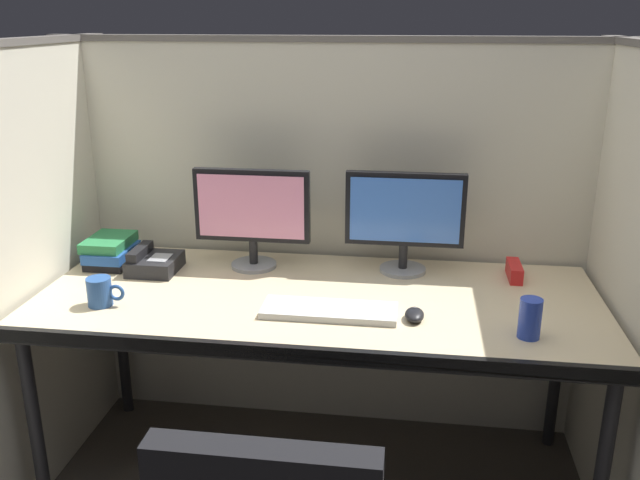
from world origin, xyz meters
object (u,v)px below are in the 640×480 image
Objects in this scene: computer_mouse at (414,315)px; red_stapler at (514,271)px; monitor_left at (252,212)px; keyboard_main at (329,311)px; desk_phone at (154,262)px; desk at (317,310)px; soda_can at (530,318)px; book_stack at (111,251)px; coffee_mug at (100,292)px; monitor_right at (405,216)px.

computer_mouse is 0.64× the size of red_stapler.
keyboard_main is (0.34, -0.38, -0.20)m from monitor_left.
monitor_left is 0.41m from desk_phone.
desk is 0.70m from soda_can.
soda_can reaches higher than book_stack.
coffee_mug is (-1.02, -0.03, 0.03)m from computer_mouse.
desk_phone is (-0.69, 0.29, 0.02)m from keyboard_main.
red_stapler is (0.40, -0.01, -0.19)m from monitor_right.
computer_mouse is at bearing -1.74° from keyboard_main.
desk_phone is 1.35m from soda_can.
keyboard_main is at bearing -147.55° from red_stapler.
monitor_left reaches higher than book_stack.
soda_can reaches higher than keyboard_main.
keyboard_main is 0.74m from red_stapler.
monitor_left is 0.98m from red_stapler.
monitor_left is 4.48× the size of computer_mouse.
desk is 8.57× the size of book_stack.
keyboard_main is 4.48× the size of computer_mouse.
computer_mouse is 1.20m from book_stack.
coffee_mug reaches higher than desk.
coffee_mug is (-0.75, -0.04, 0.04)m from keyboard_main.
soda_can is 0.48m from red_stapler.
monitor_right is 1.08m from coffee_mug.
desk is at bearing 156.33° from computer_mouse.
book_stack is (-1.48, 0.42, -0.01)m from soda_can.
monitor_left is at bearing 147.18° from computer_mouse.
monitor_right is 0.46m from computer_mouse.
keyboard_main is at bearing -22.46° from desk_phone.
monitor_left is 1.06m from soda_can.
book_stack is 0.40m from coffee_mug.
red_stapler is at bearing 0.84° from monitor_left.
desk_phone reaches higher than red_stapler.
soda_can is (0.94, -0.46, -0.15)m from monitor_left.
monitor_right is at bearing 96.31° from computer_mouse.
coffee_mug is at bearing -178.39° from computer_mouse.
soda_can reaches higher than desk.
keyboard_main is 0.75m from desk_phone.
coffee_mug is at bearing -70.65° from book_stack.
desk_phone is at bearing 166.56° from desk.
computer_mouse is 0.79× the size of soda_can.
desk is 0.46m from monitor_left.
red_stapler is at bearing 48.77° from computer_mouse.
computer_mouse is at bearing -23.67° from desk.
desk is 4.42× the size of keyboard_main.
keyboard_main is 3.41× the size of coffee_mug.
monitor_right is (0.28, 0.27, 0.27)m from desk.
soda_can is 0.97× the size of coffee_mug.
soda_can is (0.38, -0.49, -0.15)m from monitor_right.
red_stapler is at bearing 32.45° from keyboard_main.
keyboard_main is 0.61m from soda_can.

